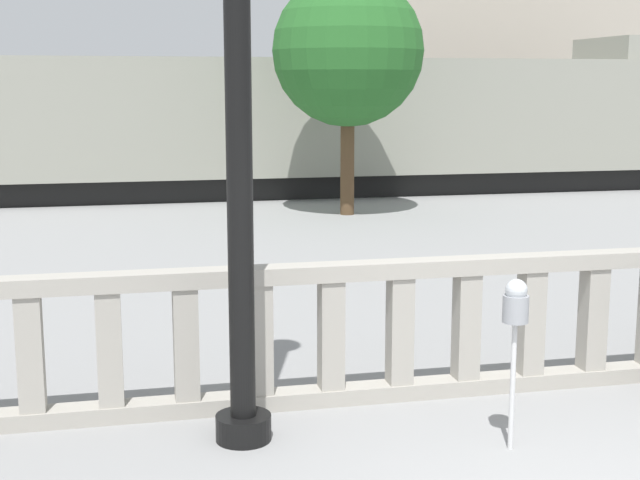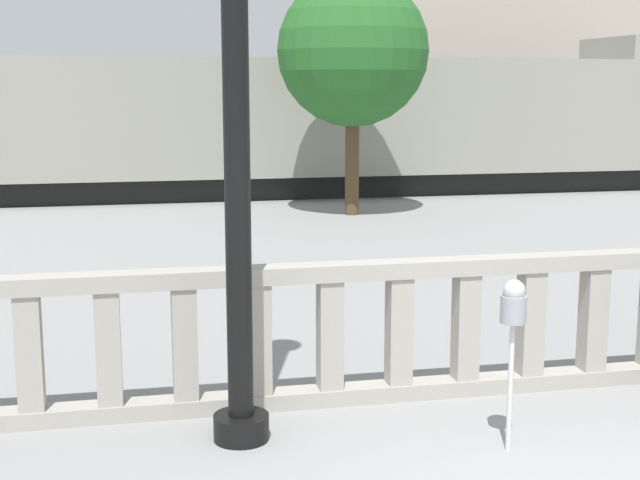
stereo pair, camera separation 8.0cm
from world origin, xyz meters
TOP-DOWN VIEW (x-y plane):
  - balustrade at (0.00, 2.64)m, footprint 16.06×0.24m
  - lamppost at (-1.76, 2.01)m, footprint 0.43×0.43m
  - parking_meter at (0.18, 1.40)m, footprint 0.19×0.19m
  - train_near at (1.17, 17.31)m, footprint 23.70×3.16m
  - train_far at (3.03, 30.85)m, footprint 25.95×3.19m
  - building_block at (11.52, 26.74)m, footprint 12.03×7.72m
  - tree_left at (1.99, 13.46)m, footprint 3.10×3.10m

SIDE VIEW (x-z plane):
  - balustrade at x=0.00m, z-range 0.00..1.22m
  - parking_meter at x=0.18m, z-range 0.41..1.72m
  - train_near at x=1.17m, z-range -0.21..3.69m
  - train_far at x=3.03m, z-range -0.21..3.70m
  - lamppost at x=-1.76m, z-range 0.18..5.35m
  - tree_left at x=1.99m, z-range 0.90..5.82m
  - building_block at x=11.52m, z-range 0.00..10.73m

